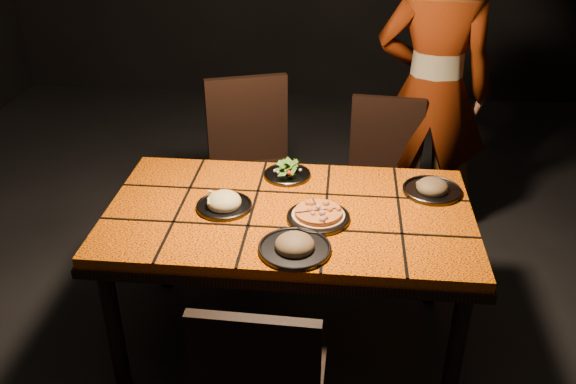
# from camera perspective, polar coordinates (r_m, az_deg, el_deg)

# --- Properties ---
(room_shell) EXTENTS (6.04, 7.04, 3.08)m
(room_shell) POSITION_cam_1_polar(r_m,az_deg,el_deg) (2.38, 0.14, 14.06)
(room_shell) COLOR black
(room_shell) RESTS_ON ground
(dining_table) EXTENTS (1.62, 0.92, 0.75)m
(dining_table) POSITION_cam_1_polar(r_m,az_deg,el_deg) (2.71, 0.12, -3.08)
(dining_table) COLOR #F26407
(dining_table) RESTS_ON ground
(chair_far_left) EXTENTS (0.59, 0.59, 1.03)m
(chair_far_left) POSITION_cam_1_polar(r_m,az_deg,el_deg) (3.50, -3.41, 3.25)
(chair_far_left) COLOR black
(chair_far_left) RESTS_ON ground
(chair_far_right) EXTENTS (0.45, 0.45, 0.92)m
(chair_far_right) POSITION_cam_1_polar(r_m,az_deg,el_deg) (3.56, 8.92, 2.24)
(chair_far_right) COLOR black
(chair_far_right) RESTS_ON ground
(diner) EXTENTS (0.72, 0.53, 1.83)m
(diner) POSITION_cam_1_polar(r_m,az_deg,el_deg) (3.63, 13.37, 9.08)
(diner) COLOR brown
(diner) RESTS_ON ground
(plate_pizza) EXTENTS (0.28, 0.28, 0.04)m
(plate_pizza) POSITION_cam_1_polar(r_m,az_deg,el_deg) (2.60, 2.85, -2.24)
(plate_pizza) COLOR #343439
(plate_pizza) RESTS_ON dining_table
(plate_pasta) EXTENTS (0.25, 0.25, 0.08)m
(plate_pasta) POSITION_cam_1_polar(r_m,az_deg,el_deg) (2.69, -6.00, -1.07)
(plate_pasta) COLOR #343439
(plate_pasta) RESTS_ON dining_table
(plate_salad) EXTENTS (0.23, 0.23, 0.07)m
(plate_salad) POSITION_cam_1_polar(r_m,az_deg,el_deg) (2.93, -0.06, 1.91)
(plate_salad) COLOR #343439
(plate_salad) RESTS_ON dining_table
(plate_mushroom_a) EXTENTS (0.29, 0.29, 0.10)m
(plate_mushroom_a) POSITION_cam_1_polar(r_m,az_deg,el_deg) (2.39, 0.63, -5.00)
(plate_mushroom_a) COLOR #343439
(plate_mushroom_a) RESTS_ON dining_table
(plate_mushroom_b) EXTENTS (0.27, 0.27, 0.09)m
(plate_mushroom_b) POSITION_cam_1_polar(r_m,az_deg,el_deg) (2.87, 13.35, 0.40)
(plate_mushroom_b) COLOR #343439
(plate_mushroom_b) RESTS_ON dining_table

